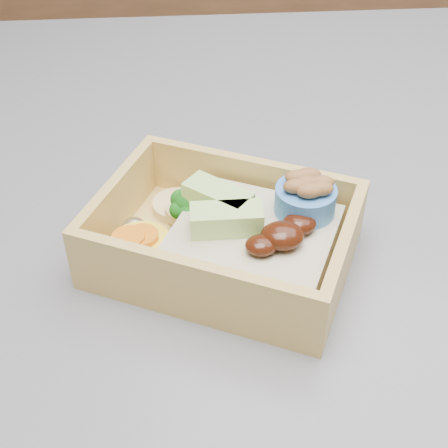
{
  "coord_description": "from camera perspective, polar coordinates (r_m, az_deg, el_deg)",
  "views": [
    {
      "loc": [
        0.11,
        -0.45,
        1.22
      ],
      "look_at": [
        0.14,
        -0.13,
        0.95
      ],
      "focal_mm": 50.0,
      "sensor_mm": 36.0,
      "label": 1
    }
  ],
  "objects": [
    {
      "name": "bento_box",
      "position": [
        0.42,
        0.79,
        -1.15
      ],
      "size": [
        0.21,
        0.18,
        0.06
      ],
      "rotation": [
        0.0,
        0.0,
        -0.43
      ],
      "color": "tan",
      "rests_on": "island"
    }
  ]
}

